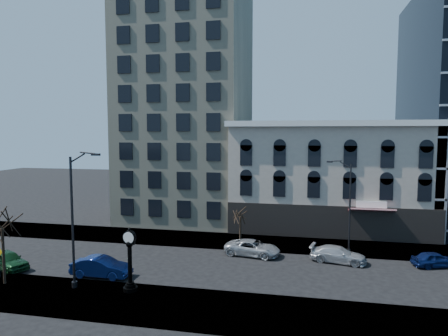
% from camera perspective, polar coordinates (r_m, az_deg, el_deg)
% --- Properties ---
extents(ground, '(160.00, 160.00, 0.00)m').
position_cam_1_polar(ground, '(34.95, -4.69, -13.70)').
color(ground, black).
rests_on(ground, ground).
extents(sidewalk_far, '(160.00, 6.00, 0.12)m').
position_cam_1_polar(sidewalk_far, '(42.33, -1.57, -10.24)').
color(sidewalk_far, gray).
rests_on(sidewalk_far, ground).
extents(sidewalk_near, '(160.00, 6.00, 0.12)m').
position_cam_1_polar(sidewalk_near, '(27.87, -9.61, -18.65)').
color(sidewalk_near, gray).
rests_on(sidewalk_near, ground).
extents(cream_tower, '(15.90, 15.40, 42.50)m').
position_cam_1_polar(cream_tower, '(53.55, -5.40, 13.73)').
color(cream_tower, beige).
rests_on(cream_tower, ground).
extents(victorian_row, '(22.60, 11.19, 12.50)m').
position_cam_1_polar(victorian_row, '(47.96, 14.77, -1.37)').
color(victorian_row, '#BDAD9C').
rests_on(victorian_row, ground).
extents(street_clock, '(1.02, 1.02, 4.50)m').
position_cam_1_polar(street_clock, '(29.47, -13.29, -13.02)').
color(street_clock, black).
rests_on(street_clock, sidewalk_near).
extents(street_lamp_near, '(2.59, 0.46, 9.99)m').
position_cam_1_polar(street_lamp_near, '(29.73, -19.77, -2.14)').
color(street_lamp_near, black).
rests_on(street_lamp_near, sidewalk_near).
extents(street_lamp_far, '(2.24, 0.72, 8.76)m').
position_cam_1_polar(street_lamp_far, '(38.26, 16.67, -1.90)').
color(street_lamp_far, black).
rests_on(street_lamp_far, sidewalk_far).
extents(bare_tree_near, '(3.89, 3.89, 6.68)m').
position_cam_1_polar(bare_tree_near, '(33.45, -29.18, -6.04)').
color(bare_tree_near, '#2E2217').
rests_on(bare_tree_near, sidewalk_near).
extents(bare_tree_far, '(2.55, 2.55, 4.38)m').
position_cam_1_polar(bare_tree_far, '(40.17, 2.35, -6.16)').
color(bare_tree_far, '#2E2217').
rests_on(bare_tree_far, sidewalk_far).
extents(car_near_a, '(4.74, 3.31, 1.50)m').
position_cam_1_polar(car_near_a, '(38.25, -28.55, -11.47)').
color(car_near_a, '#143F1E').
rests_on(car_near_a, ground).
extents(car_near_b, '(4.70, 1.65, 1.55)m').
position_cam_1_polar(car_near_b, '(33.53, -17.13, -13.34)').
color(car_near_b, '#0C194C').
rests_on(car_near_b, ground).
extents(car_far_a, '(5.37, 3.14, 1.41)m').
position_cam_1_polar(car_far_a, '(37.36, 4.09, -11.32)').
color(car_far_a, '#A5A8AD').
rests_on(car_far_a, ground).
extents(car_far_b, '(5.07, 2.87, 1.39)m').
position_cam_1_polar(car_far_b, '(36.78, 15.99, -11.79)').
color(car_far_b, '#A5A8AD').
rests_on(car_far_b, ground).
extents(car_far_c, '(4.06, 2.55, 1.29)m').
position_cam_1_polar(car_far_c, '(38.58, 27.93, -11.47)').
color(car_far_c, '#0C194C').
rests_on(car_far_c, ground).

